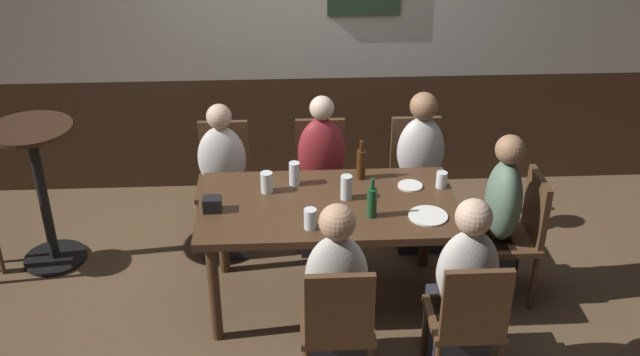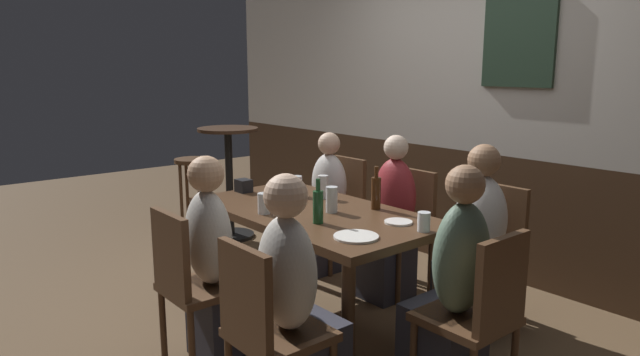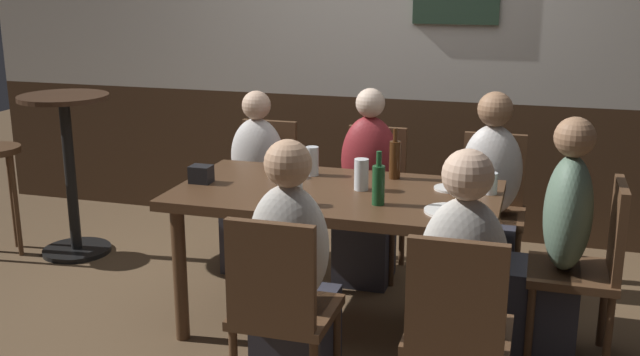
{
  "view_description": "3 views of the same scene",
  "coord_description": "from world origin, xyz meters",
  "px_view_note": "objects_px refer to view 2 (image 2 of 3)",
  "views": [
    {
      "loc": [
        -0.26,
        -3.93,
        3.06
      ],
      "look_at": [
        -0.05,
        -0.08,
        0.96
      ],
      "focal_mm": 41.42,
      "sensor_mm": 36.0,
      "label": 1
    },
    {
      "loc": [
        2.63,
        -2.15,
        1.62
      ],
      "look_at": [
        0.04,
        0.02,
        0.94
      ],
      "focal_mm": 31.81,
      "sensor_mm": 36.0,
      "label": 2
    },
    {
      "loc": [
        0.95,
        -3.47,
        1.78
      ],
      "look_at": [
        -0.06,
        -0.09,
        0.82
      ],
      "focal_mm": 42.19,
      "sensor_mm": 36.0,
      "label": 3
    }
  ],
  "objects_px": {
    "chair_right_near": "(266,325)",
    "bar_stool": "(192,174)",
    "pint_glass_pale": "(296,187)",
    "beer_bottle_brown": "(376,192)",
    "person_right_near": "(295,316)",
    "pint_glass_stout": "(332,201)",
    "tumbler_short": "(264,205)",
    "side_bar_table": "(229,174)",
    "person_left_far": "(324,213)",
    "chair_left_far": "(340,205)",
    "person_mid_near": "(217,274)",
    "condiment_caddy": "(244,186)",
    "plate_white_large": "(356,237)",
    "chair_right_far": "(490,247)",
    "person_right_far": "(474,254)",
    "plate_white_small": "(398,222)",
    "chair_mid_near": "(190,280)",
    "pint_glass_amber": "(323,188)",
    "highball_clear": "(424,223)",
    "beer_bottle_green": "(318,206)",
    "chair_head_east": "(480,311)",
    "dining_table": "(314,223)",
    "person_mid_far": "(389,230)",
    "chair_mid_far": "(405,224)",
    "person_head_east": "(451,301)"
  },
  "relations": [
    {
      "from": "chair_head_east",
      "to": "highball_clear",
      "type": "xyz_separation_m",
      "value": [
        -0.48,
        0.16,
        0.29
      ]
    },
    {
      "from": "plate_white_large",
      "to": "person_mid_near",
      "type": "bearing_deg",
      "value": -140.24
    },
    {
      "from": "chair_mid_far",
      "to": "person_head_east",
      "type": "height_order",
      "value": "person_head_east"
    },
    {
      "from": "chair_right_near",
      "to": "bar_stool",
      "type": "relative_size",
      "value": 1.22
    },
    {
      "from": "person_left_far",
      "to": "plate_white_large",
      "type": "xyz_separation_m",
      "value": [
        1.3,
        -0.88,
        0.29
      ]
    },
    {
      "from": "person_right_near",
      "to": "plate_white_small",
      "type": "height_order",
      "value": "person_right_near"
    },
    {
      "from": "plate_white_large",
      "to": "bar_stool",
      "type": "height_order",
      "value": "plate_white_large"
    },
    {
      "from": "person_left_far",
      "to": "beer_bottle_brown",
      "type": "xyz_separation_m",
      "value": [
        0.94,
        -0.38,
        0.39
      ]
    },
    {
      "from": "person_right_far",
      "to": "beer_bottle_green",
      "type": "distance_m",
      "value": 1.04
    },
    {
      "from": "pint_glass_pale",
      "to": "beer_bottle_brown",
      "type": "distance_m",
      "value": 0.63
    },
    {
      "from": "chair_right_far",
      "to": "bar_stool",
      "type": "bearing_deg",
      "value": -171.72
    },
    {
      "from": "beer_bottle_green",
      "to": "plate_white_small",
      "type": "xyz_separation_m",
      "value": [
        0.29,
        0.35,
        -0.09
      ]
    },
    {
      "from": "pint_glass_stout",
      "to": "plate_white_large",
      "type": "distance_m",
      "value": 0.54
    },
    {
      "from": "person_mid_far",
      "to": "pint_glass_amber",
      "type": "bearing_deg",
      "value": -114.73
    },
    {
      "from": "pint_glass_pale",
      "to": "pint_glass_amber",
      "type": "height_order",
      "value": "pint_glass_amber"
    },
    {
      "from": "bar_stool",
      "to": "condiment_caddy",
      "type": "bearing_deg",
      "value": -15.39
    },
    {
      "from": "chair_right_far",
      "to": "bar_stool",
      "type": "distance_m",
      "value": 3.12
    },
    {
      "from": "pint_glass_stout",
      "to": "beer_bottle_brown",
      "type": "bearing_deg",
      "value": 65.7
    },
    {
      "from": "dining_table",
      "to": "person_mid_near",
      "type": "distance_m",
      "value": 0.71
    },
    {
      "from": "tumbler_short",
      "to": "side_bar_table",
      "type": "distance_m",
      "value": 2.0
    },
    {
      "from": "chair_mid_near",
      "to": "person_head_east",
      "type": "xyz_separation_m",
      "value": [
        1.06,
        0.85,
        -0.0
      ]
    },
    {
      "from": "beer_bottle_green",
      "to": "side_bar_table",
      "type": "height_order",
      "value": "side_bar_table"
    },
    {
      "from": "pint_glass_amber",
      "to": "condiment_caddy",
      "type": "height_order",
      "value": "pint_glass_amber"
    },
    {
      "from": "chair_left_far",
      "to": "pint_glass_stout",
      "type": "height_order",
      "value": "pint_glass_stout"
    },
    {
      "from": "beer_bottle_brown",
      "to": "condiment_caddy",
      "type": "bearing_deg",
      "value": -158.71
    },
    {
      "from": "plate_white_small",
      "to": "chair_mid_near",
      "type": "bearing_deg",
      "value": -117.76
    },
    {
      "from": "person_right_near",
      "to": "plate_white_small",
      "type": "xyz_separation_m",
      "value": [
        -0.17,
        0.87,
        0.26
      ]
    },
    {
      "from": "person_right_far",
      "to": "beer_bottle_brown",
      "type": "height_order",
      "value": "person_right_far"
    },
    {
      "from": "highball_clear",
      "to": "chair_left_far",
      "type": "bearing_deg",
      "value": 154.49
    },
    {
      "from": "dining_table",
      "to": "beer_bottle_green",
      "type": "xyz_separation_m",
      "value": [
        0.25,
        -0.17,
        0.19
      ]
    },
    {
      "from": "chair_right_far",
      "to": "pint_glass_stout",
      "type": "bearing_deg",
      "value": -126.33
    },
    {
      "from": "chair_mid_near",
      "to": "person_right_far",
      "type": "relative_size",
      "value": 0.76
    },
    {
      "from": "chair_left_far",
      "to": "dining_table",
      "type": "bearing_deg",
      "value": -50.26
    },
    {
      "from": "person_right_far",
      "to": "highball_clear",
      "type": "relative_size",
      "value": 10.97
    },
    {
      "from": "tumbler_short",
      "to": "beer_bottle_brown",
      "type": "relative_size",
      "value": 0.47
    },
    {
      "from": "person_left_far",
      "to": "bar_stool",
      "type": "relative_size",
      "value": 1.53
    },
    {
      "from": "highball_clear",
      "to": "condiment_caddy",
      "type": "height_order",
      "value": "highball_clear"
    },
    {
      "from": "person_right_near",
      "to": "chair_mid_near",
      "type": "bearing_deg",
      "value": -167.11
    },
    {
      "from": "person_right_near",
      "to": "pint_glass_stout",
      "type": "height_order",
      "value": "person_right_near"
    },
    {
      "from": "person_right_far",
      "to": "highball_clear",
      "type": "distance_m",
      "value": 0.61
    },
    {
      "from": "beer_bottle_brown",
      "to": "chair_left_far",
      "type": "bearing_deg",
      "value": 149.97
    },
    {
      "from": "chair_right_far",
      "to": "person_mid_far",
      "type": "xyz_separation_m",
      "value": [
        -0.71,
        -0.16,
        -0.02
      ]
    },
    {
      "from": "person_mid_near",
      "to": "condiment_caddy",
      "type": "distance_m",
      "value": 0.99
    },
    {
      "from": "person_left_far",
      "to": "chair_head_east",
      "type": "bearing_deg",
      "value": -19.6
    },
    {
      "from": "pint_glass_amber",
      "to": "side_bar_table",
      "type": "bearing_deg",
      "value": 170.04
    },
    {
      "from": "chair_right_far",
      "to": "person_right_far",
      "type": "distance_m",
      "value": 0.16
    },
    {
      "from": "chair_right_near",
      "to": "person_mid_near",
      "type": "height_order",
      "value": "person_mid_near"
    },
    {
      "from": "beer_bottle_brown",
      "to": "condiment_caddy",
      "type": "relative_size",
      "value": 2.45
    },
    {
      "from": "person_left_far",
      "to": "person_right_near",
      "type": "xyz_separation_m",
      "value": [
        1.41,
        -1.37,
        0.03
      ]
    },
    {
      "from": "chair_mid_near",
      "to": "pint_glass_amber",
      "type": "relative_size",
      "value": 5.66
    }
  ]
}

